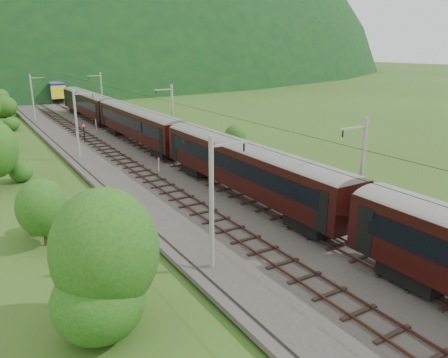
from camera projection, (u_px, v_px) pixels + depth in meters
ground at (292, 247)px, 29.47m from camera, size 600.00×600.00×0.00m
railbed at (217, 202)px, 37.59m from camera, size 14.00×220.00×0.30m
track_left at (192, 205)px, 36.33m from camera, size 2.40×220.00×0.27m
track_right at (240, 195)px, 38.72m from camera, size 2.40×220.00×0.27m
catenary_left at (77, 122)px, 51.25m from camera, size 2.54×192.28×8.00m
catenary_right at (172, 114)px, 57.34m from camera, size 2.54×192.28×8.00m
overhead_wires at (216, 122)px, 35.57m from camera, size 4.83×198.00×0.03m
train at (182, 135)px, 47.15m from camera, size 3.28×158.48×5.72m
hazard_post_near at (159, 165)px, 45.72m from camera, size 0.17×0.17×1.56m
hazard_post_far at (96, 124)px, 69.25m from camera, size 0.18×0.18×1.68m
signal at (84, 132)px, 60.23m from camera, size 0.26×0.26×2.37m
vegetation_left at (13, 155)px, 42.20m from camera, size 14.01×141.22×7.08m
vegetation_right at (278, 156)px, 49.01m from camera, size 6.31×102.12×2.72m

